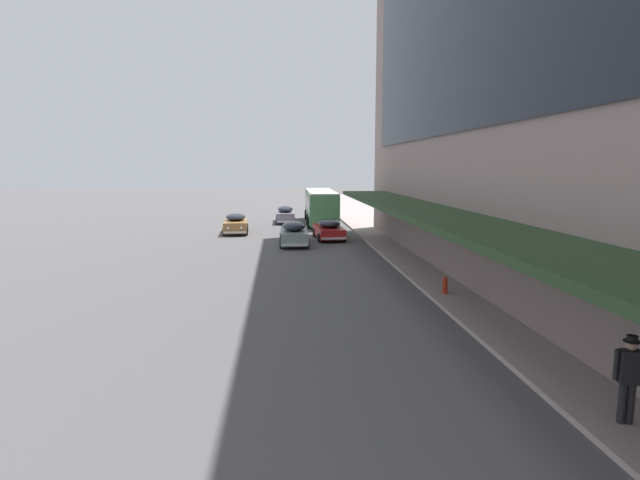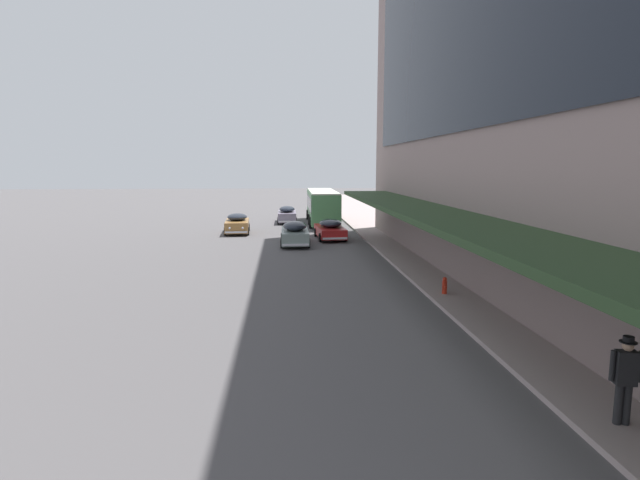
% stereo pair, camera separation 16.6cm
% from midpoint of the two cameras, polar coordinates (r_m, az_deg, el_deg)
% --- Properties ---
extents(transit_bus_kerbside_front, '(2.87, 11.26, 3.10)m').
position_cam_midpoint_polar(transit_bus_kerbside_front, '(46.68, -0.03, 4.05)').
color(transit_bus_kerbside_front, '#4E8E54').
rests_on(transit_bus_kerbside_front, ground).
extents(sedan_lead_mid, '(2.18, 4.79, 1.52)m').
position_cam_midpoint_polar(sedan_lead_mid, '(36.85, 0.90, 1.26)').
color(sedan_lead_mid, '#B11E1E').
rests_on(sedan_lead_mid, ground).
extents(sedan_second_mid, '(1.96, 4.87, 1.64)m').
position_cam_midpoint_polar(sedan_second_mid, '(34.15, -3.15, 0.77)').
color(sedan_second_mid, gray).
rests_on(sedan_second_mid, ground).
extents(sedan_far_back, '(2.10, 4.55, 1.59)m').
position_cam_midpoint_polar(sedan_far_back, '(40.68, -9.72, 1.87)').
color(sedan_far_back, '#A06F39').
rests_on(sedan_far_back, ground).
extents(sedan_trailing_mid, '(1.82, 4.71, 1.61)m').
position_cam_midpoint_polar(sedan_trailing_mid, '(47.74, -4.08, 2.94)').
color(sedan_trailing_mid, gray).
rests_on(sedan_trailing_mid, ground).
extents(pedestrian_at_kerb, '(0.61, 0.33, 1.86)m').
position_cam_midpoint_polar(pedestrian_at_kerb, '(12.09, 31.47, -13.02)').
color(pedestrian_at_kerb, '#232326').
rests_on(pedestrian_at_kerb, sidewalk_kerb).
extents(fire_hydrant, '(0.20, 0.40, 0.70)m').
position_cam_midpoint_polar(fire_hydrant, '(21.22, 13.88, -5.04)').
color(fire_hydrant, red).
rests_on(fire_hydrant, sidewalk_kerb).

